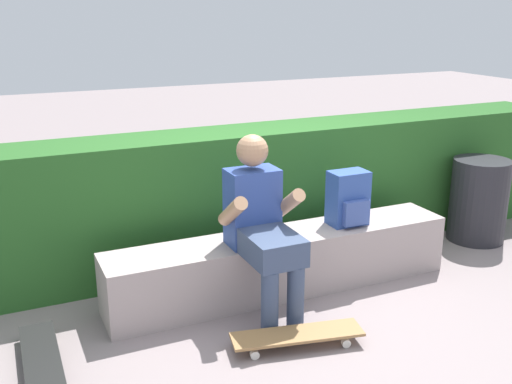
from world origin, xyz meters
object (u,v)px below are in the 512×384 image
Objects in this scene: backpack_on_bench at (348,199)px; bench_main at (283,262)px; person_skater at (261,222)px; skateboard_beside_bench at (41,359)px; skateboard_near_person at (297,335)px; trash_bin at (479,200)px.

bench_main is at bearing 178.97° from backpack_on_bench.
backpack_on_bench reaches higher than bench_main.
person_skater reaches higher than bench_main.
skateboard_beside_bench is at bearing -168.57° from bench_main.
skateboard_near_person is (0.00, -0.51, -0.56)m from person_skater.
backpack_on_bench reaches higher than skateboard_near_person.
skateboard_beside_bench is at bearing -171.93° from trash_bin.
person_skater is at bearing -170.31° from trash_bin.
trash_bin reaches higher than skateboard_beside_bench.
person_skater is at bearing -142.35° from bench_main.
bench_main is 2.16× the size of person_skater.
person_skater is 0.75m from skateboard_near_person.
backpack_on_bench is at bearing 13.89° from person_skater.
trash_bin is at bearing 5.18° from bench_main.
bench_main is 3.10× the size of skateboard_near_person.
person_skater is 1.47× the size of skateboard_beside_bench.
backpack_on_bench is at bearing 8.53° from skateboard_beside_bench.
person_skater is 1.63× the size of trash_bin.
skateboard_near_person is 1.48m from skateboard_beside_bench.
bench_main reaches higher than skateboard_beside_bench.
backpack_on_bench is 0.55× the size of trash_bin.
skateboard_near_person and skateboard_beside_bench have the same top height.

